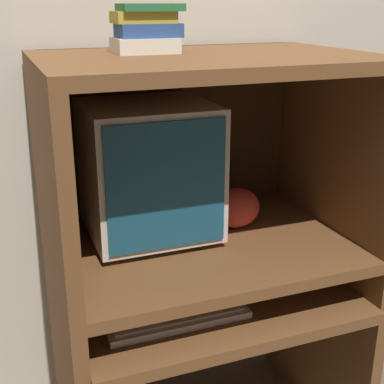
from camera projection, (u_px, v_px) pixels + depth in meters
name	position (u px, v px, depth m)	size (l,w,h in m)	color
wall_back	(164.00, 59.00, 1.85)	(6.00, 0.06, 2.60)	beige
desk_base	(209.00, 350.00, 1.78)	(0.95, 0.68, 0.62)	brown
desk_monitor_shelf	(205.00, 251.00, 1.70)	(0.95, 0.66, 0.15)	brown
hutch_upper	(202.00, 119.00, 1.58)	(0.95, 0.66, 0.57)	brown
crt_monitor	(149.00, 170.00, 1.66)	(0.39, 0.37, 0.43)	beige
keyboard	(175.00, 314.00, 1.55)	(0.42, 0.16, 0.03)	beige
mouse	(257.00, 295.00, 1.64)	(0.07, 0.05, 0.03)	#28282B
snack_bag	(236.00, 208.00, 1.77)	(0.16, 0.12, 0.13)	#BC382D
book_stack	(146.00, 29.00, 1.51)	(0.19, 0.13, 0.13)	beige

